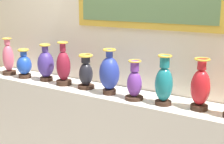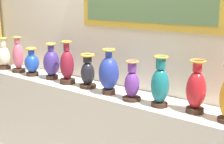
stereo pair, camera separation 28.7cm
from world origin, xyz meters
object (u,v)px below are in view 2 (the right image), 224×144
(vase_rose, at_px, (18,57))
(vase_indigo, at_px, (51,63))
(vase_sapphire, at_px, (32,63))
(vase_onyx, at_px, (88,72))
(vase_crimson, at_px, (196,90))
(vase_violet, at_px, (132,84))
(vase_teal, at_px, (160,85))
(vase_ivory, at_px, (4,56))
(vase_cobalt, at_px, (109,73))
(vase_burgundy, at_px, (67,66))

(vase_rose, relative_size, vase_indigo, 1.07)
(vase_sapphire, xyz_separation_m, vase_onyx, (0.80, 0.03, 0.01))
(vase_indigo, bearing_deg, vase_sapphire, -172.09)
(vase_sapphire, xyz_separation_m, vase_crimson, (1.89, 0.03, 0.04))
(vase_violet, height_order, vase_teal, vase_teal)
(vase_indigo, bearing_deg, vase_ivory, -177.80)
(vase_cobalt, height_order, vase_teal, vase_cobalt)
(vase_burgundy, relative_size, vase_violet, 1.26)
(vase_rose, xyz_separation_m, vase_teal, (1.87, -0.02, 0.00))
(vase_rose, distance_m, vase_cobalt, 1.35)
(vase_sapphire, xyz_separation_m, vase_cobalt, (1.08, -0.00, 0.05))
(vase_burgundy, distance_m, vase_onyx, 0.26)
(vase_crimson, bearing_deg, vase_onyx, 180.00)
(vase_sapphire, distance_m, vase_onyx, 0.80)
(vase_teal, bearing_deg, vase_crimson, 8.16)
(vase_indigo, bearing_deg, vase_teal, -1.95)
(vase_burgundy, relative_size, vase_cobalt, 1.04)
(vase_burgundy, bearing_deg, vase_crimson, 0.77)
(vase_cobalt, bearing_deg, vase_onyx, 172.92)
(vase_cobalt, xyz_separation_m, vase_teal, (0.52, -0.00, -0.01))
(vase_onyx, relative_size, vase_crimson, 0.81)
(vase_rose, relative_size, vase_violet, 1.21)
(vase_indigo, relative_size, vase_burgundy, 0.89)
(vase_sapphire, distance_m, vase_violet, 1.35)
(vase_ivory, xyz_separation_m, vase_sapphire, (0.54, -0.01, -0.02))
(vase_indigo, distance_m, vase_burgundy, 0.26)
(vase_indigo, xyz_separation_m, vase_teal, (1.33, -0.05, 0.01))
(vase_rose, distance_m, vase_sapphire, 0.27)
(vase_rose, xyz_separation_m, vase_burgundy, (0.80, 0.00, 0.00))
(vase_crimson, bearing_deg, vase_sapphire, -178.97)
(vase_ivory, distance_m, vase_onyx, 1.34)
(vase_cobalt, distance_m, vase_crimson, 0.81)
(vase_indigo, relative_size, vase_violet, 1.13)
(vase_onyx, distance_m, vase_cobalt, 0.29)
(vase_onyx, xyz_separation_m, vase_teal, (0.81, -0.04, 0.03))
(vase_sapphire, bearing_deg, vase_indigo, 7.91)
(vase_violet, bearing_deg, vase_onyx, 174.63)
(vase_indigo, xyz_separation_m, vase_violet, (1.07, -0.06, -0.03))
(vase_violet, bearing_deg, vase_sapphire, 179.25)
(vase_sapphire, xyz_separation_m, vase_burgundy, (0.54, 0.02, 0.04))
(vase_indigo, height_order, vase_onyx, vase_indigo)
(vase_onyx, bearing_deg, vase_indigo, 179.49)
(vase_indigo, xyz_separation_m, vase_crimson, (1.61, -0.00, 0.01))
(vase_indigo, distance_m, vase_cobalt, 0.81)
(vase_rose, relative_size, vase_crimson, 1.01)
(vase_ivory, height_order, vase_violet, vase_ivory)
(vase_indigo, distance_m, vase_violet, 1.07)
(vase_rose, height_order, vase_burgundy, vase_burgundy)
(vase_ivory, relative_size, vase_onyx, 1.15)
(vase_violet, bearing_deg, vase_teal, 2.42)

